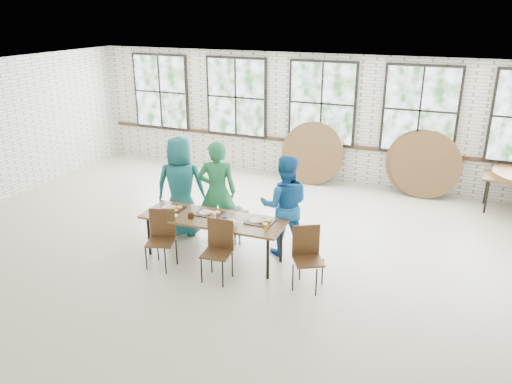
% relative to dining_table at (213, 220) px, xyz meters
% --- Properties ---
extents(room, '(12.00, 12.00, 12.00)m').
position_rel_dining_table_xyz_m(room, '(0.51, 4.65, 1.14)').
color(room, '#B4A88F').
rests_on(room, ground).
extents(dining_table, '(2.42, 0.86, 0.74)m').
position_rel_dining_table_xyz_m(dining_table, '(0.00, 0.00, 0.00)').
color(dining_table, brown).
rests_on(dining_table, ground).
extents(chair_near_left, '(0.52, 0.51, 0.95)m').
position_rel_dining_table_xyz_m(chair_near_left, '(-0.68, -0.52, -0.13)').
color(chair_near_left, '#472D17').
rests_on(chair_near_left, ground).
extents(chair_near_right, '(0.46, 0.44, 0.95)m').
position_rel_dining_table_xyz_m(chair_near_right, '(0.36, -0.53, -0.13)').
color(chair_near_right, '#472D17').
rests_on(chair_near_right, ground).
extents(chair_spare, '(0.57, 0.56, 0.95)m').
position_rel_dining_table_xyz_m(chair_spare, '(1.68, -0.23, -0.13)').
color(chair_spare, '#472D17').
rests_on(chair_spare, ground).
extents(adult_teal, '(1.05, 0.85, 1.86)m').
position_rel_dining_table_xyz_m(adult_teal, '(-0.98, 0.65, 0.24)').
color(adult_teal, '#1B6268').
rests_on(adult_teal, ground).
extents(adult_green, '(0.80, 0.67, 1.86)m').
position_rel_dining_table_xyz_m(adult_green, '(-0.25, 0.65, 0.24)').
color(adult_green, '#1D6E3C').
rests_on(adult_green, ground).
extents(toddler, '(0.52, 0.38, 0.73)m').
position_rel_dining_table_xyz_m(toddler, '(0.14, 0.65, -0.32)').
color(toddler, '#17133C').
rests_on(toddler, ground).
extents(adult_blue, '(1.02, 0.90, 1.74)m').
position_rel_dining_table_xyz_m(adult_blue, '(1.01, 0.65, 0.18)').
color(adult_blue, '#16579D').
rests_on(adult_blue, ground).
extents(tabletop_clutter, '(2.08, 0.58, 0.11)m').
position_rel_dining_table_xyz_m(tabletop_clutter, '(0.06, -0.03, 0.08)').
color(tabletop_clutter, black).
rests_on(tabletop_clutter, dining_table).
extents(round_tops_leaning, '(4.08, 0.51, 1.49)m').
position_rel_dining_table_xyz_m(round_tops_leaning, '(2.07, 4.41, 0.05)').
color(round_tops_leaning, brown).
rests_on(round_tops_leaning, ground).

